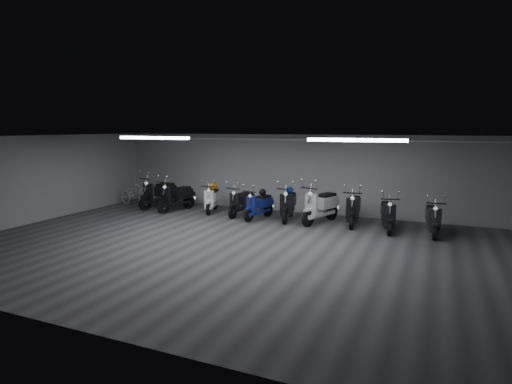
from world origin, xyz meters
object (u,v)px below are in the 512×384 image
at_px(scooter_0, 159,189).
at_px(helmet_2, 289,190).
at_px(scooter_8, 388,209).
at_px(scooter_9, 433,214).
at_px(helmet_0, 263,192).
at_px(scooter_7, 354,204).
at_px(scooter_5, 288,199).
at_px(bicycle, 135,192).
at_px(scooter_4, 259,201).
at_px(scooter_6, 321,200).
at_px(scooter_2, 212,195).
at_px(scooter_3, 241,198).
at_px(scooter_1, 176,192).
at_px(helmet_1, 213,186).

height_order(scooter_0, helmet_2, scooter_0).
xyz_separation_m(scooter_8, scooter_9, (1.24, 0.00, -0.02)).
relative_size(scooter_9, helmet_0, 7.26).
bearing_deg(scooter_7, scooter_0, 174.43).
xyz_separation_m(scooter_5, bicycle, (-6.40, 0.08, -0.14)).
relative_size(scooter_0, scooter_4, 1.19).
height_order(scooter_7, scooter_9, scooter_7).
xyz_separation_m(scooter_5, scooter_8, (3.20, -0.26, -0.04)).
bearing_deg(scooter_7, helmet_0, 176.80).
distance_m(scooter_6, scooter_8, 2.11).
xyz_separation_m(scooter_2, scooter_3, (1.27, -0.15, 0.00)).
bearing_deg(scooter_1, scooter_6, 14.96).
height_order(scooter_7, bicycle, scooter_7).
height_order(scooter_2, scooter_4, scooter_2).
distance_m(scooter_0, scooter_4, 4.31).
bearing_deg(helmet_2, bicycle, -178.41).
relative_size(scooter_4, scooter_5, 0.89).
relative_size(scooter_0, scooter_8, 1.12).
bearing_deg(scooter_6, scooter_3, -162.25).
relative_size(scooter_3, scooter_7, 0.91).
bearing_deg(scooter_5, scooter_7, -7.29).
height_order(scooter_1, helmet_0, scooter_1).
bearing_deg(scooter_5, helmet_1, 162.09).
xyz_separation_m(scooter_4, helmet_1, (-2.11, 0.66, 0.30)).
bearing_deg(helmet_0, scooter_6, -0.26).
bearing_deg(helmet_0, scooter_5, 1.71).
bearing_deg(scooter_6, scooter_9, 15.36).
xyz_separation_m(scooter_5, helmet_1, (-3.06, 0.41, 0.22)).
distance_m(scooter_8, helmet_2, 3.30).
distance_m(scooter_7, scooter_9, 2.34).
height_order(scooter_9, helmet_1, scooter_9).
distance_m(scooter_6, helmet_1, 4.19).
relative_size(scooter_0, scooter_5, 1.05).
xyz_separation_m(bicycle, helmet_1, (3.34, 0.33, 0.36)).
height_order(scooter_1, bicycle, scooter_1).
bearing_deg(helmet_2, scooter_5, -79.73).
bearing_deg(scooter_2, scooter_8, -20.86).
distance_m(scooter_1, scooter_6, 5.38).
distance_m(scooter_3, helmet_2, 1.73).
height_order(bicycle, helmet_2, bicycle).
bearing_deg(scooter_2, scooter_1, 179.59).
height_order(scooter_6, bicycle, scooter_6).
height_order(scooter_3, helmet_1, scooter_3).
bearing_deg(helmet_1, scooter_1, -153.67).
relative_size(scooter_8, helmet_1, 6.25).
height_order(scooter_5, helmet_1, scooter_5).
xyz_separation_m(helmet_0, helmet_1, (-2.16, 0.44, 0.03)).
distance_m(scooter_1, helmet_2, 4.26).
relative_size(scooter_1, scooter_4, 1.12).
bearing_deg(scooter_4, helmet_0, 90.00).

